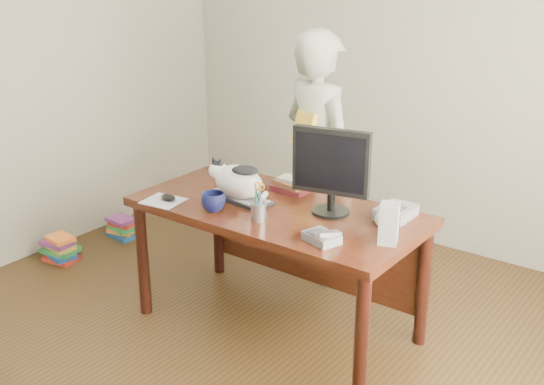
{
  "coord_description": "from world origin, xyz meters",
  "views": [
    {
      "loc": [
        2.05,
        -2.21,
        2.11
      ],
      "look_at": [
        0.0,
        0.55,
        0.85
      ],
      "focal_mm": 45.0,
      "sensor_mm": 36.0,
      "label": 1
    }
  ],
  "objects_px": {
    "monitor": "(331,167)",
    "coffee_mug": "(213,202)",
    "pen_cup": "(259,209)",
    "baseball": "(382,219)",
    "book_pile_b": "(123,227)",
    "keyboard": "(239,198)",
    "cat": "(237,180)",
    "speaker": "(389,223)",
    "calculator": "(396,212)",
    "mouse": "(168,197)",
    "book_stack": "(292,185)",
    "phone": "(322,237)",
    "desk": "(286,227)",
    "book_pile_a": "(60,249)",
    "person": "(319,159)"
  },
  "relations": [
    {
      "from": "keyboard",
      "to": "book_pile_b",
      "type": "distance_m",
      "value": 1.68
    },
    {
      "from": "cat",
      "to": "pen_cup",
      "type": "bearing_deg",
      "value": -24.17
    },
    {
      "from": "baseball",
      "to": "coffee_mug",
      "type": "bearing_deg",
      "value": -157.03
    },
    {
      "from": "mouse",
      "to": "person",
      "type": "relative_size",
      "value": 0.06
    },
    {
      "from": "book_pile_a",
      "to": "person",
      "type": "bearing_deg",
      "value": 29.58
    },
    {
      "from": "calculator",
      "to": "book_pile_a",
      "type": "distance_m",
      "value": 2.48
    },
    {
      "from": "cat",
      "to": "mouse",
      "type": "height_order",
      "value": "cat"
    },
    {
      "from": "pen_cup",
      "to": "book_pile_b",
      "type": "height_order",
      "value": "pen_cup"
    },
    {
      "from": "phone",
      "to": "desk",
      "type": "bearing_deg",
      "value": 161.61
    },
    {
      "from": "coffee_mug",
      "to": "book_pile_a",
      "type": "height_order",
      "value": "coffee_mug"
    },
    {
      "from": "phone",
      "to": "calculator",
      "type": "height_order",
      "value": "phone"
    },
    {
      "from": "cat",
      "to": "calculator",
      "type": "height_order",
      "value": "cat"
    },
    {
      "from": "keyboard",
      "to": "cat",
      "type": "height_order",
      "value": "cat"
    },
    {
      "from": "calculator",
      "to": "book_pile_a",
      "type": "relative_size",
      "value": 0.82
    },
    {
      "from": "speaker",
      "to": "baseball",
      "type": "xyz_separation_m",
      "value": [
        -0.12,
        0.16,
        -0.06
      ]
    },
    {
      "from": "monitor",
      "to": "mouse",
      "type": "distance_m",
      "value": 0.94
    },
    {
      "from": "keyboard",
      "to": "book_stack",
      "type": "bearing_deg",
      "value": 68.06
    },
    {
      "from": "monitor",
      "to": "book_stack",
      "type": "bearing_deg",
      "value": 142.21
    },
    {
      "from": "coffee_mug",
      "to": "book_stack",
      "type": "relative_size",
      "value": 0.57
    },
    {
      "from": "speaker",
      "to": "book_pile_b",
      "type": "distance_m",
      "value": 2.58
    },
    {
      "from": "keyboard",
      "to": "speaker",
      "type": "distance_m",
      "value": 0.95
    },
    {
      "from": "monitor",
      "to": "book_pile_a",
      "type": "height_order",
      "value": "monitor"
    },
    {
      "from": "calculator",
      "to": "person",
      "type": "bearing_deg",
      "value": 150.61
    },
    {
      "from": "book_pile_a",
      "to": "book_pile_b",
      "type": "bearing_deg",
      "value": 86.87
    },
    {
      "from": "cat",
      "to": "keyboard",
      "type": "bearing_deg",
      "value": 8.36
    },
    {
      "from": "speaker",
      "to": "book_stack",
      "type": "distance_m",
      "value": 0.86
    },
    {
      "from": "monitor",
      "to": "coffee_mug",
      "type": "distance_m",
      "value": 0.66
    },
    {
      "from": "cat",
      "to": "mouse",
      "type": "relative_size",
      "value": 3.87
    },
    {
      "from": "speaker",
      "to": "calculator",
      "type": "distance_m",
      "value": 0.34
    },
    {
      "from": "monitor",
      "to": "coffee_mug",
      "type": "bearing_deg",
      "value": -159.96
    },
    {
      "from": "keyboard",
      "to": "speaker",
      "type": "height_order",
      "value": "speaker"
    },
    {
      "from": "pen_cup",
      "to": "book_pile_a",
      "type": "xyz_separation_m",
      "value": [
        -1.78,
        0.0,
        -0.72
      ]
    },
    {
      "from": "monitor",
      "to": "mouse",
      "type": "xyz_separation_m",
      "value": [
        -0.83,
        -0.38,
        -0.24
      ]
    },
    {
      "from": "person",
      "to": "monitor",
      "type": "bearing_deg",
      "value": 143.96
    },
    {
      "from": "pen_cup",
      "to": "coffee_mug",
      "type": "height_order",
      "value": "pen_cup"
    },
    {
      "from": "baseball",
      "to": "book_pile_b",
      "type": "relative_size",
      "value": 0.31
    },
    {
      "from": "phone",
      "to": "keyboard",
      "type": "bearing_deg",
      "value": -179.08
    },
    {
      "from": "book_pile_a",
      "to": "coffee_mug",
      "type": "bearing_deg",
      "value": -1.96
    },
    {
      "from": "mouse",
      "to": "calculator",
      "type": "distance_m",
      "value": 1.26
    },
    {
      "from": "desk",
      "to": "speaker",
      "type": "relative_size",
      "value": 7.96
    },
    {
      "from": "speaker",
      "to": "person",
      "type": "xyz_separation_m",
      "value": [
        -0.89,
        0.75,
        -0.03
      ]
    },
    {
      "from": "phone",
      "to": "coffee_mug",
      "type": "bearing_deg",
      "value": -162.02
    },
    {
      "from": "pen_cup",
      "to": "baseball",
      "type": "relative_size",
      "value": 2.63
    },
    {
      "from": "baseball",
      "to": "person",
      "type": "height_order",
      "value": "person"
    },
    {
      "from": "monitor",
      "to": "pen_cup",
      "type": "relative_size",
      "value": 2.24
    },
    {
      "from": "keyboard",
      "to": "baseball",
      "type": "height_order",
      "value": "baseball"
    },
    {
      "from": "speaker",
      "to": "phone",
      "type": "bearing_deg",
      "value": -165.85
    },
    {
      "from": "cat",
      "to": "book_pile_a",
      "type": "bearing_deg",
      "value": -168.38
    },
    {
      "from": "coffee_mug",
      "to": "book_pile_b",
      "type": "bearing_deg",
      "value": 157.82
    },
    {
      "from": "baseball",
      "to": "calculator",
      "type": "distance_m",
      "value": 0.15
    }
  ]
}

